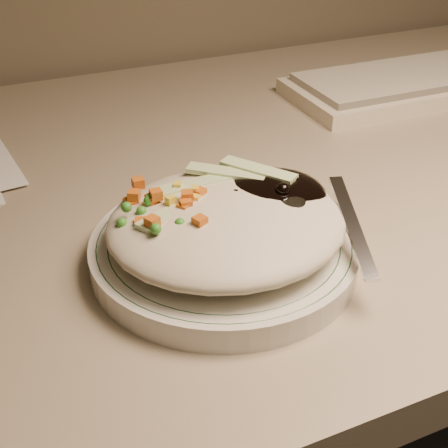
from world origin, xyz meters
name	(u,v)px	position (x,y,z in m)	size (l,w,h in m)	color
desk	(234,305)	(0.00, 1.38, 0.54)	(1.40, 0.70, 0.74)	gray
plate	(224,251)	(-0.09, 1.22, 0.75)	(0.22, 0.22, 0.02)	silver
plate_rim	(224,241)	(-0.09, 1.22, 0.76)	(0.21, 0.21, 0.00)	#144723
meal	(229,217)	(-0.08, 1.22, 0.78)	(0.21, 0.19, 0.05)	#BBB298
keyboard	(433,79)	(0.34, 1.47, 0.75)	(0.41, 0.15, 0.03)	beige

